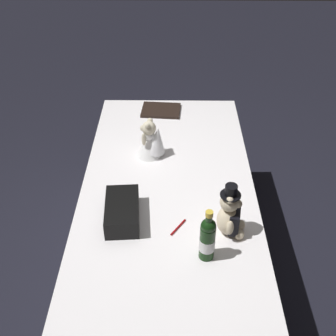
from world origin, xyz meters
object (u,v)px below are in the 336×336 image
(teddy_bear_groom, at_px, (230,215))
(gift_case_black, at_px, (122,211))
(champagne_bottle, at_px, (207,238))
(signing_pen, at_px, (179,227))
(guestbook, at_px, (161,110))
(teddy_bear_bride, at_px, (152,141))

(teddy_bear_groom, relative_size, gift_case_black, 0.93)
(champagne_bottle, relative_size, gift_case_black, 0.89)
(teddy_bear_groom, xyz_separation_m, signing_pen, (-0.03, -0.24, -0.11))
(champagne_bottle, height_order, gift_case_black, champagne_bottle)
(champagne_bottle, xyz_separation_m, signing_pen, (-0.19, -0.12, -0.11))
(guestbook, bearing_deg, champagne_bottle, 14.48)
(teddy_bear_bride, xyz_separation_m, champagne_bottle, (0.81, 0.28, 0.01))
(teddy_bear_bride, relative_size, guestbook, 0.89)
(teddy_bear_bride, bearing_deg, teddy_bear_groom, 31.64)
(gift_case_black, bearing_deg, teddy_bear_bride, 167.48)
(teddy_bear_bride, xyz_separation_m, signing_pen, (0.62, 0.16, -0.10))
(champagne_bottle, relative_size, guestbook, 1.03)
(champagne_bottle, xyz_separation_m, guestbook, (-1.34, -0.24, -0.11))
(guestbook, bearing_deg, teddy_bear_groom, 21.18)
(teddy_bear_groom, xyz_separation_m, champagne_bottle, (0.16, -0.12, 0.01))
(teddy_bear_groom, relative_size, signing_pen, 2.49)
(teddy_bear_bride, distance_m, champagne_bottle, 0.86)
(teddy_bear_groom, height_order, signing_pen, teddy_bear_groom)
(gift_case_black, relative_size, guestbook, 1.16)
(teddy_bear_groom, bearing_deg, teddy_bear_bride, -148.36)
(teddy_bear_groom, bearing_deg, signing_pen, -96.69)
(teddy_bear_bride, xyz_separation_m, guestbook, (-0.53, 0.04, -0.09))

